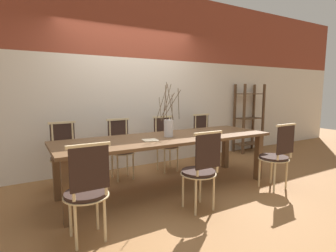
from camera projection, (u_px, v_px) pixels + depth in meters
ground_plane at (168, 188)px, 3.75m from camera, size 16.00×16.00×0.00m
wall_rear at (131, 79)px, 4.66m from camera, size 12.00×0.06×3.20m
dining_table at (168, 142)px, 3.66m from camera, size 3.05×0.96×0.75m
chair_near_leftend at (87, 189)px, 2.36m from camera, size 0.42×0.42×0.95m
chair_near_left at (201, 168)px, 3.00m from camera, size 0.42×0.42×0.95m
chair_near_center at (277, 154)px, 3.66m from camera, size 0.42×0.42×0.95m
chair_far_leftend at (65, 153)px, 3.73m from camera, size 0.42×0.42×0.95m
chair_far_left at (121, 146)px, 4.16m from camera, size 0.42×0.42×0.95m
chair_far_center at (166, 141)px, 4.57m from camera, size 0.42×0.42×0.95m
chair_far_right at (205, 137)px, 4.99m from camera, size 0.42×0.42×0.95m
vase_centerpiece at (168, 127)px, 3.64m from camera, size 0.36×0.39×0.75m
book_stack at (150, 140)px, 3.36m from camera, size 0.21×0.19×0.01m
shelving_rack at (249, 118)px, 5.95m from camera, size 0.65×0.33×1.53m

